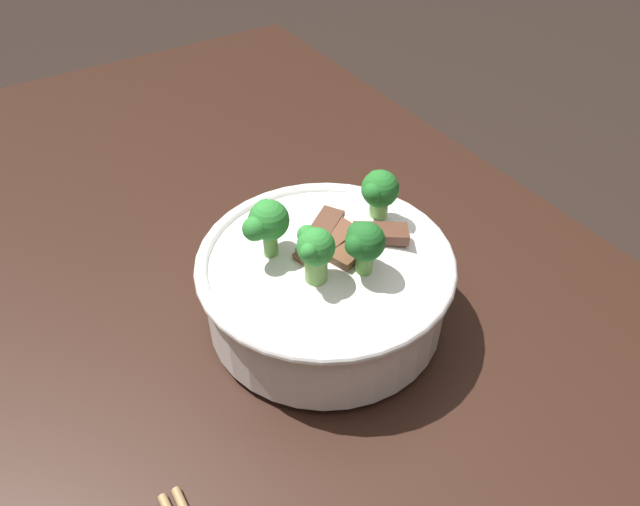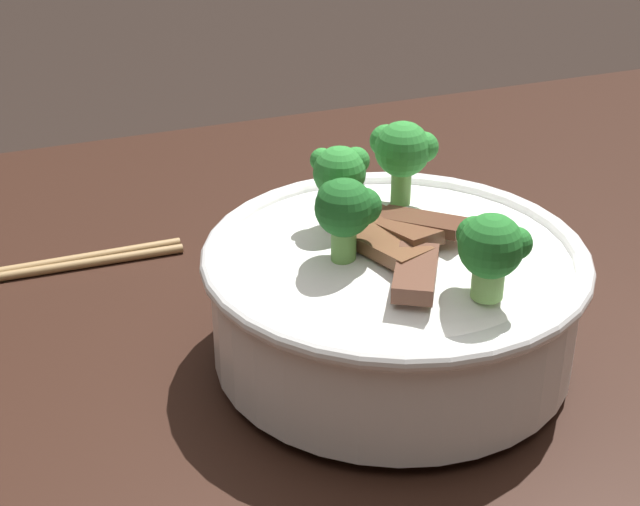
% 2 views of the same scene
% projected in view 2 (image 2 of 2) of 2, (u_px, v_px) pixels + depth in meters
% --- Properties ---
extents(dining_table, '(1.54, 0.78, 0.77)m').
position_uv_depth(dining_table, '(251.00, 504.00, 0.71)').
color(dining_table, black).
rests_on(dining_table, ground).
extents(rice_bowl, '(0.23, 0.23, 0.14)m').
position_uv_depth(rice_bowl, '(394.00, 286.00, 0.60)').
color(rice_bowl, white).
rests_on(rice_bowl, dining_table).
extents(chopsticks_pair, '(0.23, 0.02, 0.01)m').
position_uv_depth(chopsticks_pair, '(31.00, 269.00, 0.72)').
color(chopsticks_pair, '#9E7A4C').
rests_on(chopsticks_pair, dining_table).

